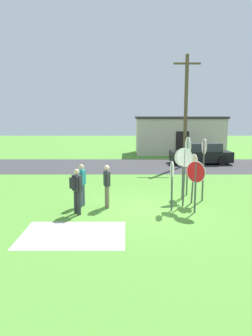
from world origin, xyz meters
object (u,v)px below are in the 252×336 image
(stop_sign_rear_left, at_px, (204,160))
(stop_sign_nearest, at_px, (183,164))
(person_in_teal, at_px, (107,184))
(utility_pole, at_px, (186,109))
(parked_car_on_street, at_px, (202,154))
(stop_sign_tallest, at_px, (185,167))
(stop_sign_leaning_right, at_px, (196,178))
(person_near_signs, at_px, (82,183))
(stop_sign_leaning_left, at_px, (172,178))
(stop_sign_far_back, at_px, (188,155))
(stop_sign_rear_right, at_px, (194,170))
(person_on_left, at_px, (77,188))

(stop_sign_rear_left, height_order, stop_sign_nearest, stop_sign_rear_left)
(person_in_teal, bearing_deg, utility_pole, 64.61)
(parked_car_on_street, xyz_separation_m, stop_sign_tallest, (-3.18, -10.98, 0.91))
(stop_sign_leaning_right, height_order, person_in_teal, stop_sign_leaning_right)
(stop_sign_nearest, bearing_deg, person_in_teal, -158.54)
(person_in_teal, xyz_separation_m, person_near_signs, (-1.01, 0.19, 0.00))
(stop_sign_tallest, height_order, stop_sign_leaning_left, stop_sign_tallest)
(utility_pole, relative_size, parked_car_on_street, 1.70)
(stop_sign_far_back, xyz_separation_m, person_in_teal, (-3.50, -1.98, -0.87))
(stop_sign_rear_right, xyz_separation_m, stop_sign_nearest, (-0.32, 0.61, 0.12))
(person_on_left, bearing_deg, stop_sign_rear_right, 18.34)
(stop_sign_nearest, relative_size, person_in_teal, 1.32)
(utility_pole, bearing_deg, person_on_left, -118.07)
(stop_sign_rear_right, relative_size, stop_sign_rear_left, 0.78)
(stop_sign_nearest, distance_m, person_in_teal, 3.46)
(utility_pole, distance_m, stop_sign_rear_left, 9.40)
(stop_sign_far_back, bearing_deg, person_in_teal, -150.52)
(stop_sign_rear_right, height_order, person_in_teal, stop_sign_rear_right)
(stop_sign_leaning_right, distance_m, stop_sign_rear_left, 1.87)
(stop_sign_leaning_right, xyz_separation_m, stop_sign_leaning_left, (-0.83, 0.28, -0.07))
(stop_sign_far_back, bearing_deg, stop_sign_tallest, -104.31)
(stop_sign_leaning_right, relative_size, stop_sign_tallest, 0.84)
(stop_sign_tallest, bearing_deg, stop_sign_nearest, 83.13)
(stop_sign_rear_left, bearing_deg, stop_sign_tallest, -139.89)
(stop_sign_far_back, xyz_separation_m, person_near_signs, (-4.51, -1.78, -0.87))
(utility_pole, xyz_separation_m, stop_sign_rear_right, (-1.30, -9.47, -2.51))
(stop_sign_far_back, distance_m, person_on_left, 5.44)
(stop_sign_rear_left, relative_size, stop_sign_leaning_left, 1.39)
(utility_pole, xyz_separation_m, stop_sign_leaning_right, (-1.49, -10.81, -2.58))
(stop_sign_nearest, height_order, stop_sign_leaning_left, stop_sign_nearest)
(stop_sign_leaning_left, xyz_separation_m, person_in_teal, (-2.48, 0.42, -0.31))
(stop_sign_far_back, bearing_deg, utility_pole, 80.93)
(stop_sign_nearest, xyz_separation_m, person_on_left, (-4.23, -2.12, -0.54))
(parked_car_on_street, bearing_deg, stop_sign_leaning_left, -107.89)
(utility_pole, height_order, stop_sign_leaning_right, utility_pole)
(stop_sign_rear_right, bearing_deg, stop_sign_tallest, -136.12)
(stop_sign_leaning_left, bearing_deg, stop_sign_rear_left, 43.25)
(person_in_teal, height_order, person_near_signs, same)
(stop_sign_tallest, xyz_separation_m, person_on_left, (-4.11, -1.08, -0.62))
(stop_sign_nearest, height_order, person_near_signs, stop_sign_nearest)
(stop_sign_leaning_left, bearing_deg, parked_car_on_street, 72.11)
(utility_pole, height_order, person_on_left, utility_pole)
(utility_pole, distance_m, person_near_signs, 11.86)
(utility_pole, distance_m, stop_sign_rear_right, 9.88)
(parked_car_on_street, xyz_separation_m, person_near_signs, (-7.24, -10.99, 0.26))
(stop_sign_nearest, relative_size, stop_sign_far_back, 0.84)
(parked_car_on_street, xyz_separation_m, person_on_left, (-7.29, -12.06, 0.29))
(person_in_teal, distance_m, person_near_signs, 1.03)
(stop_sign_leaning_right, relative_size, stop_sign_rear_right, 0.95)
(stop_sign_tallest, bearing_deg, utility_pole, 79.98)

